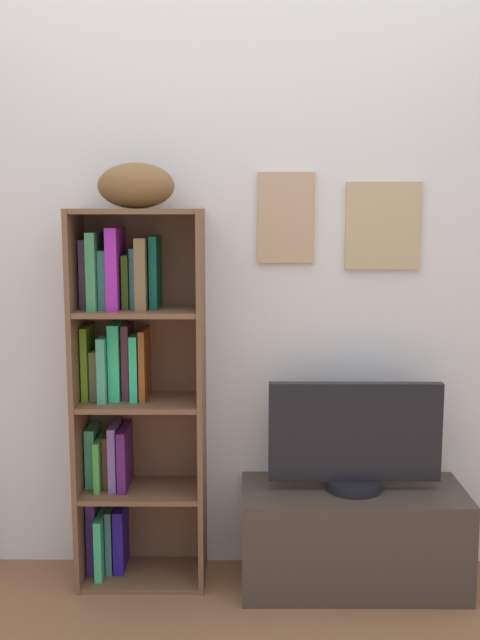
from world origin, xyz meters
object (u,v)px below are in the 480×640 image
at_px(tv_stand, 352,537).
at_px(television, 355,438).
at_px(bookshelf, 128,388).
at_px(football, 136,186).

bearing_deg(tv_stand, television, 90.00).
relative_size(bookshelf, football, 5.14).
xyz_separation_m(bookshelf, football, (0.05, -0.03, 0.79)).
xyz_separation_m(tv_stand, television, (-0.00, 0.00, 0.41)).
relative_size(bookshelf, television, 2.22).
xyz_separation_m(football, tv_stand, (0.84, -0.05, -1.37)).
height_order(bookshelf, television, bookshelf).
bearing_deg(television, tv_stand, -90.00).
relative_size(football, television, 0.43).
height_order(football, tv_stand, football).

